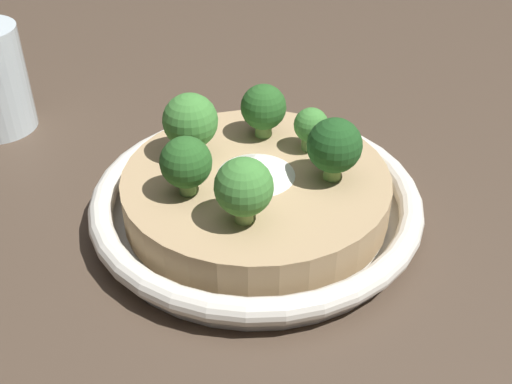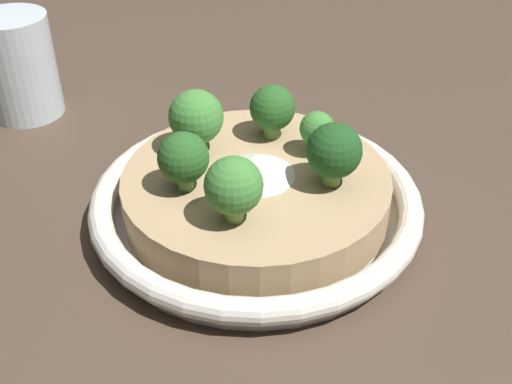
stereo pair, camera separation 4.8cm
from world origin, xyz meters
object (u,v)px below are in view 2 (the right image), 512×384
at_px(broccoli_right, 234,187).
at_px(broccoli_front_left, 196,117).
at_px(broccoli_back_left, 317,131).
at_px(broccoli_left, 272,109).
at_px(broccoli_front, 183,159).
at_px(risotto_bowl, 256,198).
at_px(drinking_glass, 19,66).
at_px(broccoli_back_right, 334,152).

xyz_separation_m(broccoli_right, broccoli_front_left, (-0.09, -0.03, 0.00)).
distance_m(broccoli_back_left, broccoli_left, 0.04).
bearing_deg(broccoli_front, broccoli_back_left, 114.55).
bearing_deg(broccoli_left, broccoli_back_left, 51.58).
height_order(broccoli_front_left, broccoli_left, broccoli_front_left).
bearing_deg(broccoli_front, risotto_bowl, 106.30).
height_order(broccoli_front, drinking_glass, drinking_glass).
height_order(broccoli_back_left, broccoli_front_left, broccoli_front_left).
bearing_deg(risotto_bowl, broccoli_front, -73.70).
distance_m(broccoli_back_left, broccoli_front_left, 0.09).
bearing_deg(broccoli_front_left, broccoli_left, 109.19).
height_order(broccoli_right, broccoli_back_right, same).
distance_m(broccoli_front, broccoli_front_left, 0.05).
bearing_deg(broccoli_left, broccoli_front, -42.63).
xyz_separation_m(broccoli_back_right, drinking_glass, (-0.19, -0.27, -0.02)).
height_order(broccoli_right, broccoli_front_left, broccoli_front_left).
height_order(broccoli_back_left, broccoli_back_right, broccoli_back_right).
distance_m(broccoli_right, broccoli_front, 0.05).
bearing_deg(drinking_glass, broccoli_left, 63.23).
height_order(broccoli_right, broccoli_front, broccoli_right).
bearing_deg(broccoli_right, broccoli_back_left, 142.60).
distance_m(broccoli_front_left, drinking_glass, 0.22).
relative_size(risotto_bowl, broccoli_left, 5.75).
relative_size(broccoli_right, broccoli_left, 1.08).
xyz_separation_m(broccoli_right, broccoli_back_left, (-0.08, 0.06, -0.01)).
relative_size(broccoli_front, broccoli_front_left, 0.87).
bearing_deg(risotto_bowl, drinking_glass, -128.37).
bearing_deg(broccoli_right, broccoli_left, 164.52).
bearing_deg(risotto_bowl, broccoli_left, 165.71).
bearing_deg(broccoli_front, broccoli_right, 43.36).
relative_size(broccoli_left, drinking_glass, 0.45).
distance_m(broccoli_right, broccoli_left, 0.11).
bearing_deg(broccoli_front, broccoli_left, 137.37).
bearing_deg(broccoli_back_left, broccoli_left, -128.42).
relative_size(broccoli_right, broccoli_front, 1.07).
xyz_separation_m(risotto_bowl, broccoli_back_left, (-0.03, 0.05, 0.04)).
bearing_deg(broccoli_left, broccoli_back_right, 30.61).
distance_m(broccoli_back_left, drinking_glass, 0.30).
xyz_separation_m(risotto_bowl, broccoli_front, (0.01, -0.05, 0.05)).
height_order(risotto_bowl, broccoli_front, broccoli_front).
relative_size(broccoli_front, drinking_glass, 0.45).
xyz_separation_m(broccoli_front, drinking_glass, (-0.19, -0.17, -0.02)).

